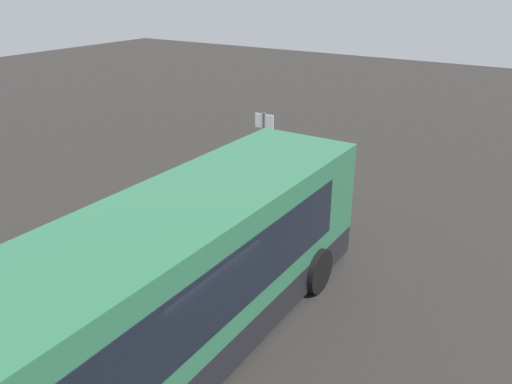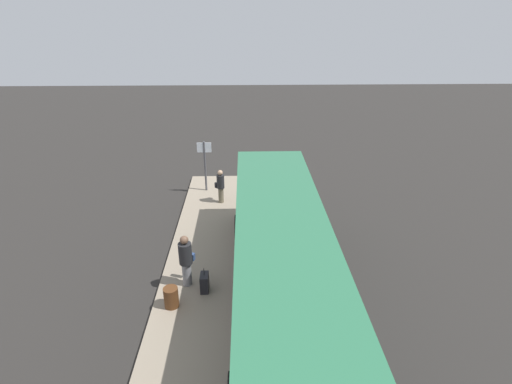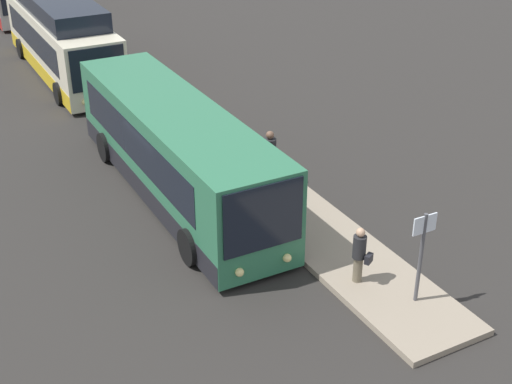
{
  "view_description": "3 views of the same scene",
  "coord_description": "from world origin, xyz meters",
  "views": [
    {
      "loc": [
        -5.28,
        -5.22,
        6.7
      ],
      "look_at": [
        4.03,
        0.8,
        1.92
      ],
      "focal_mm": 35.0,
      "sensor_mm": 36.0,
      "label": 1
    },
    {
      "loc": [
        -10.0,
        1.2,
        8.31
      ],
      "look_at": [
        4.03,
        0.8,
        1.92
      ],
      "focal_mm": 28.0,
      "sensor_mm": 36.0,
      "label": 2
    },
    {
      "loc": [
        19.14,
        -7.32,
        11.02
      ],
      "look_at": [
        4.03,
        0.8,
        1.92
      ],
      "focal_mm": 50.0,
      "sensor_mm": 36.0,
      "label": 3
    }
  ],
  "objects": [
    {
      "name": "passenger_waiting",
      "position": [
        0.68,
        3.11,
        1.14
      ],
      "size": [
        0.67,
        0.54,
        1.81
      ],
      "rotation": [
        0.0,
        0.0,
        -1.92
      ],
      "color": "gray",
      "rests_on": "platform"
    },
    {
      "name": "bus_lead",
      "position": [
        -0.3,
        0.2,
        1.53
      ],
      "size": [
        11.73,
        2.88,
        3.06
      ],
      "color": "#2D704C",
      "rests_on": "ground"
    },
    {
      "name": "passenger_boarding",
      "position": [
        6.79,
        2.35,
        1.03
      ],
      "size": [
        0.61,
        0.54,
        1.59
      ],
      "rotation": [
        0.0,
        0.0,
        -1.03
      ],
      "color": "#6B604C",
      "rests_on": "platform"
    },
    {
      "name": "sign_post",
      "position": [
        8.17,
        3.14,
        1.76
      ],
      "size": [
        0.1,
        0.68,
        2.5
      ],
      "color": "#4C4C51",
      "rests_on": "platform"
    },
    {
      "name": "ground",
      "position": [
        0.0,
        0.0,
        0.0
      ],
      "size": [
        80.0,
        80.0,
        0.0
      ],
      "primitive_type": "plane",
      "color": "#2B2826"
    },
    {
      "name": "suitcase",
      "position": [
        0.33,
        2.53,
        0.48
      ],
      "size": [
        0.46,
        0.26,
        0.84
      ],
      "color": "black",
      "rests_on": "platform"
    },
    {
      "name": "platform",
      "position": [
        0.0,
        2.82,
        0.09
      ],
      "size": [
        20.0,
        2.45,
        0.18
      ],
      "color": "gray",
      "rests_on": "ground"
    },
    {
      "name": "trash_bin",
      "position": [
        -0.38,
        3.46,
        0.5
      ],
      "size": [
        0.44,
        0.44,
        0.65
      ],
      "color": "#593319",
      "rests_on": "platform"
    }
  ]
}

